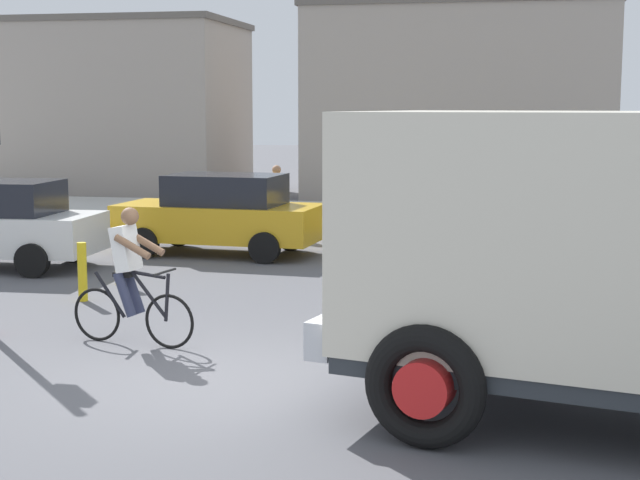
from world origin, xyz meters
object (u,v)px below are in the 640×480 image
car_white_mid (444,208)px  bollard_far (119,258)px  truck_foreground (640,250)px  cyclist (131,276)px  pedestrian_near_kerb (277,199)px  car_red_near (221,214)px  bollard_near (82,272)px

car_white_mid → bollard_far: (-4.98, -5.33, -0.37)m
truck_foreground → cyclist: size_ratio=3.40×
truck_foreground → pedestrian_near_kerb: bearing=117.6°
truck_foreground → car_red_near: bearing=126.0°
truck_foreground → car_red_near: size_ratio=1.42×
cyclist → car_red_near: 7.33m
bollard_far → car_white_mid: bearing=46.9°
car_red_near → bollard_near: bearing=-98.3°
car_white_mid → car_red_near: bearing=-156.3°
car_white_mid → bollard_far: car_white_mid is taller
bollard_near → pedestrian_near_kerb: bearing=81.2°
car_white_mid → bollard_far: size_ratio=4.57×
pedestrian_near_kerb → bollard_far: size_ratio=1.80×
truck_foreground → car_red_near: (-6.79, 9.34, -0.85)m
truck_foreground → pedestrian_near_kerb: size_ratio=3.61×
cyclist → bollard_near: size_ratio=1.91×
bollard_far → pedestrian_near_kerb: bearing=79.3°
car_red_near → bollard_far: 3.55m
bollard_near → bollard_far: bearing=90.0°
car_red_near → bollard_near: size_ratio=4.57×
bollard_near → truck_foreground: bearing=-30.9°
cyclist → bollard_near: bearing=126.4°
car_red_near → pedestrian_near_kerb: (0.47, 2.75, 0.03)m
pedestrian_near_kerb → car_white_mid: bearing=-13.0°
car_red_near → pedestrian_near_kerb: bearing=80.3°
truck_foreground → car_white_mid: bearing=102.6°
pedestrian_near_kerb → bollard_far: bearing=-100.7°
car_red_near → truck_foreground: bearing=-54.0°
truck_foreground → cyclist: bearing=160.0°
car_white_mid → pedestrian_near_kerb: 3.91m
pedestrian_near_kerb → car_red_near: bearing=-99.7°
truck_foreground → bollard_near: (-7.50, 4.48, -1.22)m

